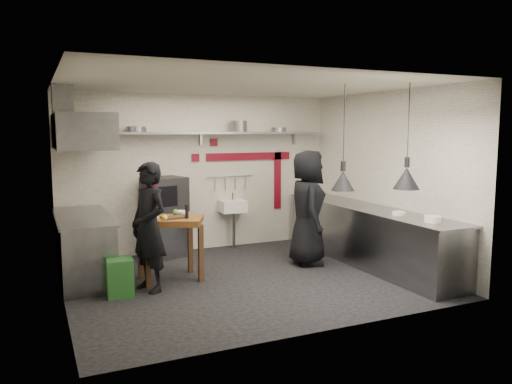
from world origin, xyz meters
name	(u,v)px	position (x,y,z in m)	size (l,w,h in m)	color
floor	(247,279)	(0.00, 0.00, 0.00)	(5.00, 5.00, 0.00)	black
ceiling	(246,85)	(0.00, 0.00, 2.80)	(5.00, 5.00, 0.00)	beige
wall_back	(201,173)	(0.00, 2.10, 1.40)	(5.00, 0.04, 2.80)	silver
wall_front	(325,204)	(0.00, -2.10, 1.40)	(5.00, 0.04, 2.80)	silver
wall_left	(59,193)	(-2.50, 0.00, 1.40)	(0.04, 4.20, 2.80)	silver
wall_right	(387,177)	(2.50, 0.00, 1.40)	(0.04, 4.20, 2.80)	silver
red_band_horiz	(249,156)	(0.95, 2.08, 1.68)	(1.70, 0.02, 0.14)	maroon
red_band_vert	(278,180)	(1.55, 2.08, 1.20)	(0.14, 0.02, 1.10)	maroon
red_tile_a	(214,142)	(0.25, 2.08, 1.95)	(0.14, 0.02, 0.14)	maroon
red_tile_b	(196,158)	(-0.10, 2.08, 1.68)	(0.14, 0.02, 0.14)	maroon
back_shelf	(203,133)	(0.00, 1.92, 2.12)	(4.60, 0.34, 0.04)	slate
shelf_bracket_left	(90,139)	(-1.90, 2.07, 2.02)	(0.04, 0.06, 0.24)	slate
shelf_bracket_mid	(201,139)	(0.00, 2.07, 2.02)	(0.04, 0.06, 0.24)	slate
shelf_bracket_right	(294,138)	(1.90, 2.07, 2.02)	(0.04, 0.06, 0.24)	slate
pan_far_left	(136,129)	(-1.18, 1.92, 2.19)	(0.31, 0.31, 0.09)	slate
pan_mid_left	(139,130)	(-1.12, 1.92, 2.18)	(0.24, 0.24, 0.07)	slate
stock_pot	(239,126)	(0.68, 1.92, 2.24)	(0.29, 0.29, 0.20)	slate
pan_right	(278,130)	(1.48, 1.92, 2.18)	(0.28, 0.28, 0.08)	slate
oven_stand	(164,234)	(-0.78, 1.81, 0.40)	(0.65, 0.59, 0.80)	slate
combi_oven	(164,194)	(-0.76, 1.76, 1.09)	(0.63, 0.59, 0.58)	black
oven_door	(169,196)	(-0.76, 1.48, 1.09)	(0.53, 0.03, 0.46)	maroon
oven_glass	(168,196)	(-0.78, 1.45, 1.09)	(0.35, 0.02, 0.34)	black
hand_sink	(233,206)	(0.55, 1.92, 0.78)	(0.46, 0.34, 0.22)	white
sink_tap	(233,197)	(0.55, 1.92, 0.96)	(0.03, 0.03, 0.14)	slate
sink_drain	(234,230)	(0.55, 1.88, 0.34)	(0.06, 0.06, 0.66)	slate
utensil_rail	(230,176)	(0.55, 2.06, 1.32)	(0.02, 0.02, 0.90)	slate
counter_right	(368,236)	(2.15, 0.00, 0.45)	(0.70, 3.80, 0.90)	slate
counter_right_top	(368,208)	(2.15, 0.00, 0.92)	(0.76, 3.90, 0.03)	slate
plate_stack	(433,219)	(2.12, -1.45, 0.97)	(0.23, 0.23, 0.09)	white
small_bowl_right	(399,213)	(2.10, -0.80, 0.96)	(0.20, 0.20, 0.05)	white
counter_left	(84,248)	(-2.15, 1.05, 0.45)	(0.70, 1.90, 0.90)	slate
counter_left_top	(83,217)	(-2.15, 1.05, 0.92)	(0.76, 2.00, 0.03)	slate
extractor_hood	(83,131)	(-2.10, 1.05, 2.15)	(0.78, 1.60, 0.50)	slate
hood_duct	(63,103)	(-2.35, 1.05, 2.55)	(0.28, 0.28, 0.50)	slate
green_bin	(120,277)	(-1.81, 0.00, 0.25)	(0.33, 0.33, 0.50)	#235F24
prep_table	(170,249)	(-1.02, 0.43, 0.46)	(0.92, 0.64, 0.92)	brown
cutting_board	(173,217)	(-0.98, 0.35, 0.93)	(0.31, 0.22, 0.03)	#4B2E1B
pepper_mill	(187,211)	(-0.81, 0.26, 1.02)	(0.05, 0.05, 0.20)	black
lemon_a	(156,217)	(-1.25, 0.29, 0.96)	(0.09, 0.09, 0.09)	#FFF63E
lemon_b	(165,218)	(-1.13, 0.25, 0.96)	(0.08, 0.08, 0.08)	#FFF63E
veg_ball	(176,212)	(-0.90, 0.54, 0.97)	(0.09, 0.09, 0.09)	#478930
steel_tray	(145,217)	(-1.34, 0.57, 0.94)	(0.20, 0.13, 0.03)	slate
bowl	(182,213)	(-0.79, 0.58, 0.95)	(0.19, 0.19, 0.06)	white
heat_lamp_near	(344,138)	(1.18, -0.69, 2.06)	(0.33, 0.33, 1.48)	black
heat_lamp_far	(408,136)	(1.84, -1.23, 2.09)	(0.35, 0.35, 1.43)	black
chef_left	(149,227)	(-1.39, 0.08, 0.87)	(0.64, 0.42, 1.75)	black
chef_right	(307,208)	(1.24, 0.39, 0.93)	(0.91, 0.59, 1.85)	black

